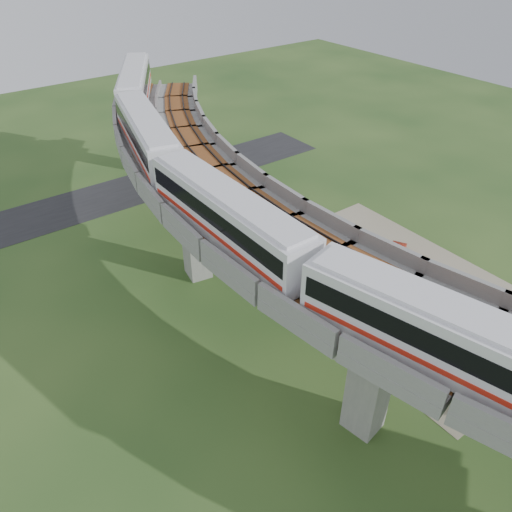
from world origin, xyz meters
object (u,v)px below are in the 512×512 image
(car_white, at_px, (423,316))
(car_red, at_px, (396,255))
(car_dark, at_px, (371,267))
(metro_train, at_px, (211,167))

(car_white, xyz_separation_m, car_red, (4.94, 7.18, 0.13))
(car_red, xyz_separation_m, car_dark, (-3.29, 0.13, -0.12))
(car_white, relative_size, car_red, 0.77)
(car_red, bearing_deg, car_dark, -121.34)
(car_red, height_order, car_dark, car_red)
(car_red, relative_size, car_dark, 1.08)
(metro_train, distance_m, car_dark, 18.73)
(metro_train, xyz_separation_m, car_dark, (13.36, -5.91, -11.72))
(metro_train, bearing_deg, car_dark, -23.87)
(car_white, relative_size, car_dark, 0.83)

